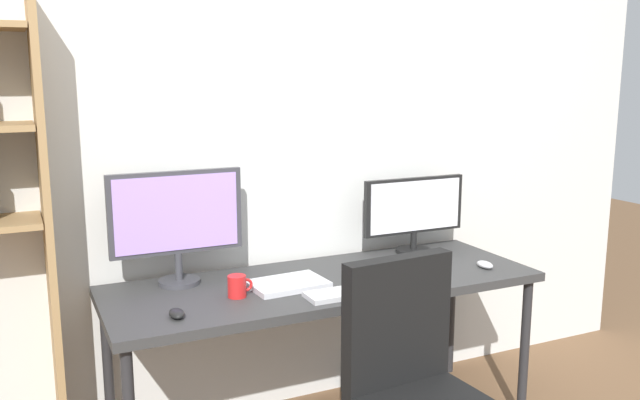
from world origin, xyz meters
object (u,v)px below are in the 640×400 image
desk (325,291)px  mouse_right_side (177,313)px  keyboard_main (349,292)px  laptop_closed (288,284)px  coffee_mug (238,286)px  monitor_left (177,219)px  monitor_right (414,211)px  mouse_left_side (485,265)px

desk → mouse_right_side: 0.73m
keyboard_main → mouse_right_side: bearing=176.7°
laptop_closed → coffee_mug: coffee_mug is taller
mouse_right_side → laptop_closed: mouse_right_side is taller
monitor_left → laptop_closed: (0.41, -0.24, -0.28)m
monitor_left → monitor_right: monitor_left is taller
coffee_mug → mouse_left_side: bearing=-4.8°
monitor_right → monitor_left: bearing=180.0°
mouse_left_side → mouse_right_side: bearing=-178.9°
monitor_right → mouse_right_side: bearing=-162.9°
desk → monitor_right: 0.69m
laptop_closed → coffee_mug: size_ratio=3.02×
monitor_right → mouse_right_side: 1.38m
desk → monitor_left: size_ratio=3.36×
monitor_right → keyboard_main: monitor_right is taller
desk → laptop_closed: 0.20m
monitor_right → laptop_closed: monitor_right is taller
mouse_left_side → laptop_closed: (-0.94, 0.13, -0.00)m
mouse_left_side → coffee_mug: (-1.18, 0.10, 0.03)m
keyboard_main → laptop_closed: laptop_closed is taller
desk → coffee_mug: bearing=-171.9°
desk → mouse_right_side: mouse_right_side is taller
monitor_left → coffee_mug: 0.41m
mouse_left_side → coffee_mug: coffee_mug is taller
mouse_right_side → monitor_right: bearing=17.1°
monitor_right → keyboard_main: bearing=-143.6°
desk → monitor_left: 0.72m
monitor_right → coffee_mug: 1.07m
mouse_right_side → monitor_left: bearing=75.4°
keyboard_main → coffee_mug: coffee_mug is taller
keyboard_main → coffee_mug: (-0.42, 0.17, 0.04)m
desk → mouse_left_side: size_ratio=19.99×
desk → mouse_right_side: size_ratio=19.99×
monitor_left → keyboard_main: bearing=-36.4°
coffee_mug → keyboard_main: bearing=-21.9°
desk → coffee_mug: 0.44m
monitor_left → mouse_right_side: size_ratio=5.94×
monitor_left → coffee_mug: (0.18, -0.27, -0.24)m
monitor_left → monitor_right: (1.20, -0.00, -0.07)m
monitor_left → mouse_left_side: bearing=-15.3°
keyboard_main → desk: bearing=90.0°
monitor_left → desk: bearing=-19.5°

